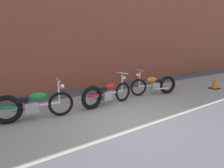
{
  "coord_description": "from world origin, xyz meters",
  "views": [
    {
      "loc": [
        -2.83,
        -2.83,
        1.83
      ],
      "look_at": [
        0.32,
        1.67,
        0.75
      ],
      "focal_mm": 29.0,
      "sensor_mm": 36.0,
      "label": 1
    }
  ],
  "objects_px": {
    "motorcycle_red": "(105,94)",
    "motorcycle_orange": "(157,85)",
    "motorcycle_green": "(29,106)",
    "traffic_cone": "(215,83)"
  },
  "relations": [
    {
      "from": "motorcycle_red",
      "to": "motorcycle_orange",
      "type": "bearing_deg",
      "value": -3.92
    },
    {
      "from": "motorcycle_red",
      "to": "motorcycle_green",
      "type": "bearing_deg",
      "value": 172.2
    },
    {
      "from": "motorcycle_red",
      "to": "motorcycle_orange",
      "type": "relative_size",
      "value": 1.03
    },
    {
      "from": "traffic_cone",
      "to": "motorcycle_orange",
      "type": "bearing_deg",
      "value": 164.55
    },
    {
      "from": "motorcycle_orange",
      "to": "motorcycle_red",
      "type": "bearing_deg",
      "value": 19.61
    },
    {
      "from": "motorcycle_green",
      "to": "motorcycle_red",
      "type": "xyz_separation_m",
      "value": [
        2.25,
        -0.09,
        0.0
      ]
    },
    {
      "from": "motorcycle_green",
      "to": "motorcycle_red",
      "type": "bearing_deg",
      "value": 7.31
    },
    {
      "from": "motorcycle_green",
      "to": "motorcycle_red",
      "type": "relative_size",
      "value": 0.99
    },
    {
      "from": "motorcycle_orange",
      "to": "traffic_cone",
      "type": "bearing_deg",
      "value": -177.47
    },
    {
      "from": "motorcycle_red",
      "to": "traffic_cone",
      "type": "height_order",
      "value": "motorcycle_red"
    }
  ]
}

